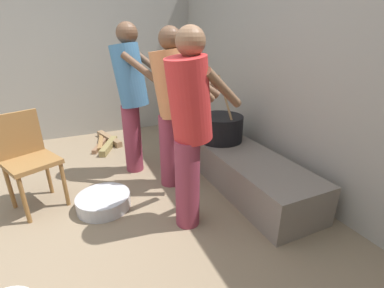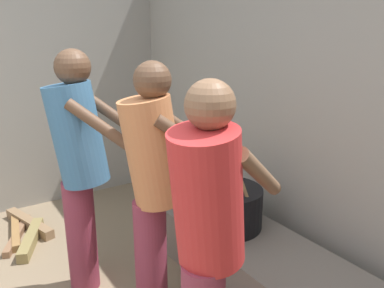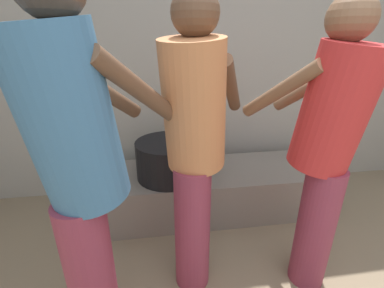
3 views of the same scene
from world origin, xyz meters
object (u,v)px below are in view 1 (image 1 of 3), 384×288
(cook_in_blue_shirt, at_px, (131,92))
(metal_mixing_bowl, at_px, (104,201))
(cooking_pot_main, at_px, (220,128))
(chair_brown_wood, at_px, (28,157))
(cook_in_red_shirt, at_px, (190,122))
(cook_in_orange_shirt, at_px, (171,102))

(cook_in_blue_shirt, relative_size, metal_mixing_bowl, 3.36)
(cooking_pot_main, height_order, metal_mixing_bowl, cooking_pot_main)
(chair_brown_wood, bearing_deg, cook_in_red_shirt, 55.90)
(cook_in_red_shirt, distance_m, cook_in_orange_shirt, 0.67)
(cook_in_orange_shirt, xyz_separation_m, cook_in_blue_shirt, (-0.48, -0.28, 0.03))
(cooking_pot_main, height_order, chair_brown_wood, cooking_pot_main)
(cooking_pot_main, bearing_deg, chair_brown_wood, -91.87)
(cook_in_red_shirt, height_order, metal_mixing_bowl, cook_in_red_shirt)
(cook_in_blue_shirt, height_order, metal_mixing_bowl, cook_in_blue_shirt)
(cook_in_orange_shirt, relative_size, metal_mixing_bowl, 3.25)
(metal_mixing_bowl, bearing_deg, chair_brown_wood, -119.73)
(metal_mixing_bowl, bearing_deg, cooking_pot_main, 100.62)
(cook_in_red_shirt, height_order, cook_in_blue_shirt, cook_in_blue_shirt)
(cooking_pot_main, xyz_separation_m, metal_mixing_bowl, (0.26, -1.38, -0.46))
(cook_in_red_shirt, bearing_deg, cooking_pot_main, 136.75)
(cook_in_blue_shirt, bearing_deg, cooking_pot_main, 67.36)
(metal_mixing_bowl, bearing_deg, cook_in_orange_shirt, 101.98)
(cook_in_red_shirt, bearing_deg, chair_brown_wood, -124.10)
(cook_in_red_shirt, bearing_deg, metal_mixing_bowl, -127.51)
(cook_in_red_shirt, relative_size, metal_mixing_bowl, 3.21)
(cook_in_red_shirt, relative_size, cook_in_blue_shirt, 0.96)
(cook_in_orange_shirt, bearing_deg, metal_mixing_bowl, -78.02)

